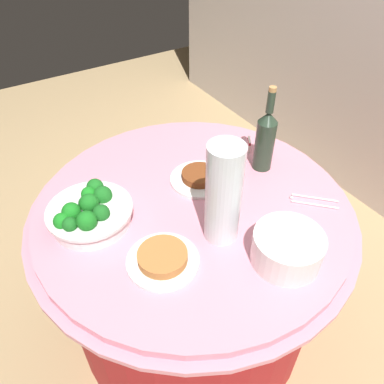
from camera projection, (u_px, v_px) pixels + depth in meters
name	position (u px, v px, depth m)	size (l,w,h in m)	color
ground_plane	(192.00, 315.00, 1.82)	(6.00, 6.00, 0.00)	tan
buffet_table	(192.00, 267.00, 1.58)	(1.16, 1.16, 0.74)	maroon
broccoli_bowl	(90.00, 212.00, 1.23)	(0.28, 0.28, 0.12)	white
plate_stack	(287.00, 248.00, 1.11)	(0.21, 0.21, 0.10)	white
wine_bottle	(265.00, 139.00, 1.41)	(0.07, 0.07, 0.34)	#253727
decorative_fruit_vase	(222.00, 200.00, 1.13)	(0.11, 0.11, 0.34)	silver
serving_tongs	(312.00, 201.00, 1.34)	(0.14, 0.14, 0.01)	silver
food_plate_stir_fry	(199.00, 177.00, 1.42)	(0.22, 0.22, 0.04)	white
food_plate_peanuts	(163.00, 259.00, 1.13)	(0.22, 0.22, 0.04)	white
label_placard_front	(249.00, 144.00, 1.56)	(0.05, 0.03, 0.05)	white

